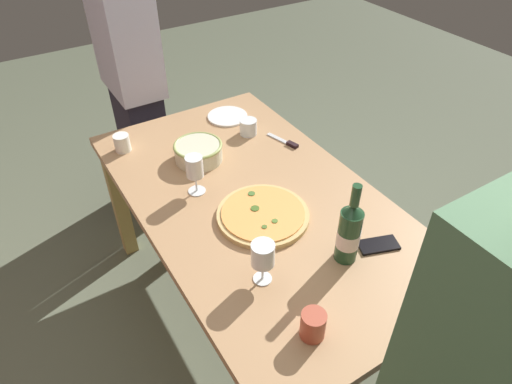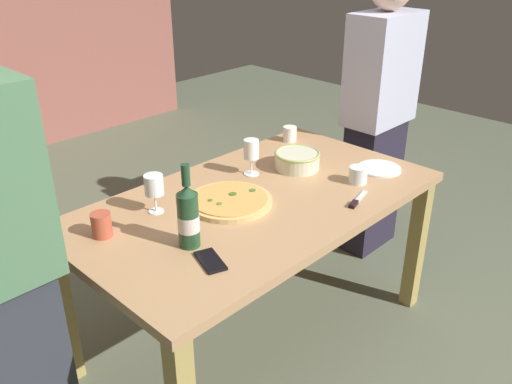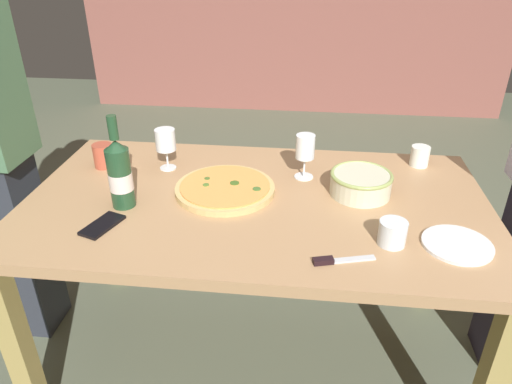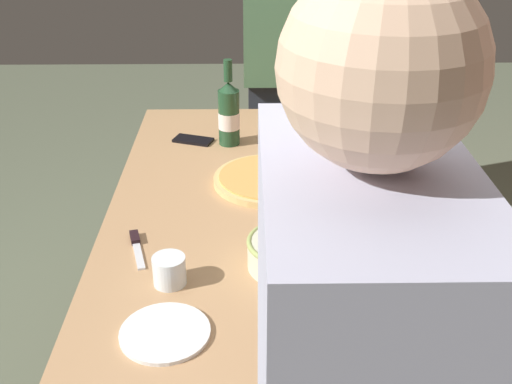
% 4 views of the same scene
% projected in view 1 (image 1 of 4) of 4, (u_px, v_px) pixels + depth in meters
% --- Properties ---
extents(ground_plane, '(8.00, 8.00, 0.00)m').
position_uv_depth(ground_plane, '(256.00, 310.00, 2.30)').
color(ground_plane, '#5C644E').
extents(dining_table, '(1.60, 0.90, 0.75)m').
position_uv_depth(dining_table, '(256.00, 214.00, 1.88)').
color(dining_table, tan).
rests_on(dining_table, ground).
extents(pizza, '(0.36, 0.36, 0.03)m').
position_uv_depth(pizza, '(263.00, 215.00, 1.72)').
color(pizza, tan).
rests_on(pizza, dining_table).
extents(serving_bowl, '(0.22, 0.22, 0.08)m').
position_uv_depth(serving_bowl, '(198.00, 151.00, 2.00)').
color(serving_bowl, beige).
rests_on(serving_bowl, dining_table).
extents(wine_bottle, '(0.08, 0.08, 0.32)m').
position_uv_depth(wine_bottle, '(349.00, 232.00, 1.50)').
color(wine_bottle, '#204428').
rests_on(wine_bottle, dining_table).
extents(wine_glass_near_pizza, '(0.08, 0.08, 0.16)m').
position_uv_depth(wine_glass_near_pizza, '(263.00, 255.00, 1.42)').
color(wine_glass_near_pizza, white).
rests_on(wine_glass_near_pizza, dining_table).
extents(wine_glass_by_bottle, '(0.07, 0.07, 0.17)m').
position_uv_depth(wine_glass_by_bottle, '(195.00, 168.00, 1.78)').
color(wine_glass_by_bottle, white).
rests_on(wine_glass_by_bottle, dining_table).
extents(cup_amber, '(0.07, 0.07, 0.08)m').
position_uv_depth(cup_amber, '(122.00, 143.00, 2.06)').
color(cup_amber, white).
rests_on(cup_amber, dining_table).
extents(cup_ceramic, '(0.08, 0.08, 0.09)m').
position_uv_depth(cup_ceramic, '(313.00, 325.00, 1.31)').
color(cup_ceramic, '#B14B35').
rests_on(cup_ceramic, dining_table).
extents(cup_spare, '(0.08, 0.08, 0.08)m').
position_uv_depth(cup_spare, '(248.00, 127.00, 2.17)').
color(cup_spare, white).
rests_on(cup_spare, dining_table).
extents(side_plate, '(0.20, 0.20, 0.01)m').
position_uv_depth(side_plate, '(228.00, 116.00, 2.31)').
color(side_plate, white).
rests_on(side_plate, dining_table).
extents(cell_phone, '(0.11, 0.16, 0.01)m').
position_uv_depth(cell_phone, '(378.00, 245.00, 1.61)').
color(cell_phone, black).
rests_on(cell_phone, dining_table).
extents(pizza_knife, '(0.18, 0.07, 0.02)m').
position_uv_depth(pizza_knife, '(286.00, 142.00, 2.13)').
color(pizza_knife, silver).
rests_on(pizza_knife, dining_table).
extents(person_host, '(0.41, 0.24, 1.61)m').
position_uv_depth(person_host, '(133.00, 85.00, 2.46)').
color(person_host, '#231F2F').
rests_on(person_host, ground).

